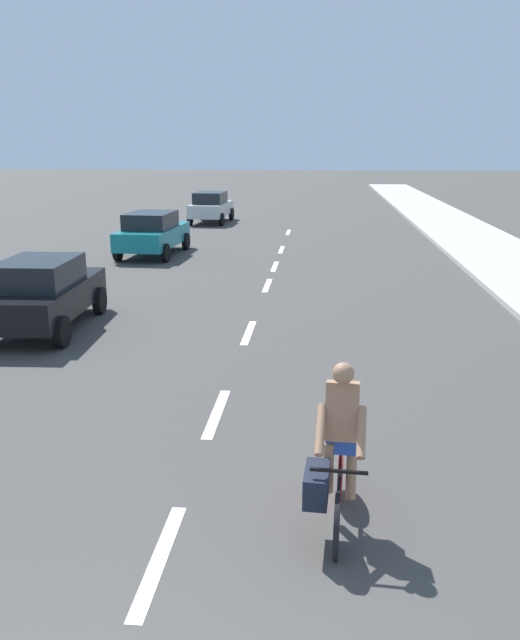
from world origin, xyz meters
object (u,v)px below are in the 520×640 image
object	(u,v)px
cyclist	(335,455)
parked_car_black	(43,292)
parked_car_teal	(153,232)
parked_car_silver	(211,206)

from	to	relation	value
cyclist	parked_car_black	size ratio (longest dim) A/B	0.46
parked_car_teal	parked_car_silver	size ratio (longest dim) A/B	1.06
cyclist	parked_car_silver	distance (m)	27.34
cyclist	parked_car_teal	xyz separation A→B (m)	(-6.29, 16.60, 0.01)
parked_car_black	parked_car_teal	bearing A→B (deg)	87.88
cyclist	parked_car_silver	xyz separation A→B (m)	(-5.87, 26.70, 0.00)
parked_car_black	parked_car_teal	distance (m)	9.68
parked_car_black	parked_car_teal	xyz separation A→B (m)	(-0.13, 9.68, 0.00)
parked_car_silver	parked_car_black	bearing A→B (deg)	-87.86
parked_car_silver	cyclist	bearing A→B (deg)	-74.63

